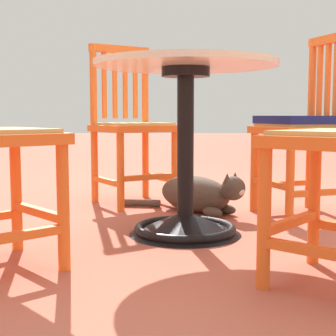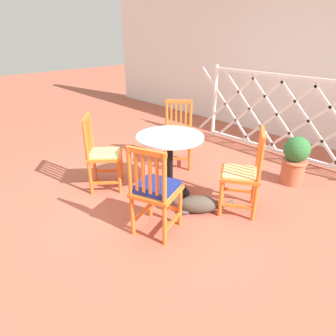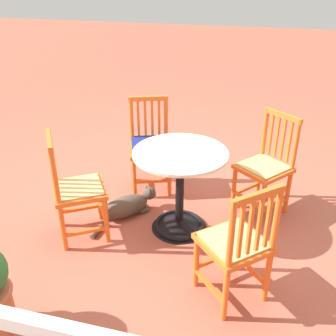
# 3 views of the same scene
# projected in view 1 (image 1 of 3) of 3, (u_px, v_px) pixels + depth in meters

# --- Properties ---
(ground_plane) EXTENTS (24.00, 24.00, 0.00)m
(ground_plane) POSITION_uv_depth(u_px,v_px,m) (238.00, 228.00, 2.29)
(ground_plane) COLOR #AD5642
(cafe_table) EXTENTS (0.76, 0.76, 0.73)m
(cafe_table) POSITION_uv_depth(u_px,v_px,m) (185.00, 168.00, 2.15)
(cafe_table) COLOR black
(cafe_table) RESTS_ON ground_plane
(orange_chair_near_fence) EXTENTS (0.51, 0.51, 0.91)m
(orange_chair_near_fence) POSITION_uv_depth(u_px,v_px,m) (305.00, 127.00, 2.55)
(orange_chair_near_fence) COLOR orange
(orange_chair_near_fence) RESTS_ON ground_plane
(orange_chair_by_planter) EXTENTS (0.55, 0.55, 0.91)m
(orange_chair_by_planter) POSITION_uv_depth(u_px,v_px,m) (131.00, 128.00, 2.92)
(orange_chair_by_planter) COLOR orange
(orange_chair_by_planter) RESTS_ON ground_plane
(tabby_cat) EXTENTS (0.46, 0.65, 0.23)m
(tabby_cat) POSITION_uv_depth(u_px,v_px,m) (200.00, 195.00, 2.65)
(tabby_cat) COLOR #4C4238
(tabby_cat) RESTS_ON ground_plane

